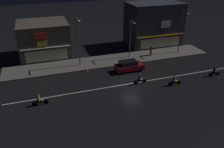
{
  "coord_description": "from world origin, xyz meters",
  "views": [
    {
      "loc": [
        -11.12,
        -24.99,
        15.15
      ],
      "look_at": [
        -2.44,
        1.06,
        1.35
      ],
      "focal_mm": 36.5,
      "sensor_mm": 36.0,
      "label": 1
    }
  ],
  "objects_px": {
    "streetlamp_east": "(182,29)",
    "motorcycle_opposite_lane": "(174,81)",
    "streetlamp_west": "(79,39)",
    "motorcycle_trailing_far": "(214,72)",
    "pedestrian_on_sidewalk": "(151,51)",
    "motorcycle_following": "(140,80)",
    "streetlamp_mid": "(131,36)",
    "traffic_cone": "(87,70)",
    "parked_car_near_kerb": "(129,66)",
    "motorcycle_lead": "(40,100)"
  },
  "relations": [
    {
      "from": "streetlamp_west",
      "to": "motorcycle_trailing_far",
      "type": "bearing_deg",
      "value": -28.3
    },
    {
      "from": "pedestrian_on_sidewalk",
      "to": "motorcycle_following",
      "type": "xyz_separation_m",
      "value": [
        -6.04,
        -8.53,
        -0.35
      ]
    },
    {
      "from": "motorcycle_opposite_lane",
      "to": "motorcycle_trailing_far",
      "type": "relative_size",
      "value": 1.0
    },
    {
      "from": "streetlamp_west",
      "to": "motorcycle_trailing_far",
      "type": "xyz_separation_m",
      "value": [
        17.74,
        -9.55,
        -3.91
      ]
    },
    {
      "from": "streetlamp_east",
      "to": "streetlamp_mid",
      "type": "bearing_deg",
      "value": 176.63
    },
    {
      "from": "motorcycle_following",
      "to": "streetlamp_west",
      "type": "bearing_deg",
      "value": -54.92
    },
    {
      "from": "streetlamp_mid",
      "to": "parked_car_near_kerb",
      "type": "xyz_separation_m",
      "value": [
        -2.11,
        -4.67,
        -3.07
      ]
    },
    {
      "from": "motorcycle_trailing_far",
      "to": "motorcycle_opposite_lane",
      "type": "bearing_deg",
      "value": 10.79
    },
    {
      "from": "motorcycle_opposite_lane",
      "to": "traffic_cone",
      "type": "distance_m",
      "value": 12.75
    },
    {
      "from": "motorcycle_lead",
      "to": "streetlamp_east",
      "type": "bearing_deg",
      "value": -167.46
    },
    {
      "from": "parked_car_near_kerb",
      "to": "motorcycle_opposite_lane",
      "type": "distance_m",
      "value": 7.3
    },
    {
      "from": "parked_car_near_kerb",
      "to": "streetlamp_mid",
      "type": "bearing_deg",
      "value": -114.3
    },
    {
      "from": "motorcycle_following",
      "to": "streetlamp_east",
      "type": "bearing_deg",
      "value": -147.63
    },
    {
      "from": "motorcycle_lead",
      "to": "pedestrian_on_sidewalk",
      "type": "bearing_deg",
      "value": -161.66
    },
    {
      "from": "streetlamp_mid",
      "to": "streetlamp_east",
      "type": "bearing_deg",
      "value": -3.37
    },
    {
      "from": "streetlamp_west",
      "to": "streetlamp_mid",
      "type": "relative_size",
      "value": 1.18
    },
    {
      "from": "streetlamp_mid",
      "to": "motorcycle_lead",
      "type": "relative_size",
      "value": 3.34
    },
    {
      "from": "parked_car_near_kerb",
      "to": "pedestrian_on_sidewalk",
      "type": "bearing_deg",
      "value": -143.65
    },
    {
      "from": "pedestrian_on_sidewalk",
      "to": "motorcycle_trailing_far",
      "type": "height_order",
      "value": "pedestrian_on_sidewalk"
    },
    {
      "from": "parked_car_near_kerb",
      "to": "motorcycle_trailing_far",
      "type": "distance_m",
      "value": 12.37
    },
    {
      "from": "streetlamp_west",
      "to": "parked_car_near_kerb",
      "type": "bearing_deg",
      "value": -31.45
    },
    {
      "from": "streetlamp_east",
      "to": "traffic_cone",
      "type": "xyz_separation_m",
      "value": [
        -17.52,
        -2.53,
        -4.15
      ]
    },
    {
      "from": "pedestrian_on_sidewalk",
      "to": "parked_car_near_kerb",
      "type": "relative_size",
      "value": 0.42
    },
    {
      "from": "streetlamp_west",
      "to": "motorcycle_lead",
      "type": "distance_m",
      "value": 12.03
    },
    {
      "from": "motorcycle_trailing_far",
      "to": "motorcycle_following",
      "type": "bearing_deg",
      "value": -0.34
    },
    {
      "from": "motorcycle_lead",
      "to": "traffic_cone",
      "type": "xyz_separation_m",
      "value": [
        7.16,
        6.78,
        -0.36
      ]
    },
    {
      "from": "traffic_cone",
      "to": "streetlamp_west",
      "type": "bearing_deg",
      "value": 102.63
    },
    {
      "from": "streetlamp_west",
      "to": "traffic_cone",
      "type": "distance_m",
      "value": 4.97
    },
    {
      "from": "pedestrian_on_sidewalk",
      "to": "motorcycle_lead",
      "type": "xyz_separation_m",
      "value": [
        -19.18,
        -9.54,
        -0.35
      ]
    },
    {
      "from": "streetlamp_mid",
      "to": "motorcycle_opposite_lane",
      "type": "height_order",
      "value": "streetlamp_mid"
    },
    {
      "from": "pedestrian_on_sidewalk",
      "to": "streetlamp_east",
      "type": "bearing_deg",
      "value": 113.63
    },
    {
      "from": "streetlamp_mid",
      "to": "motorcycle_following",
      "type": "distance_m",
      "value": 9.7
    },
    {
      "from": "streetlamp_east",
      "to": "motorcycle_opposite_lane",
      "type": "bearing_deg",
      "value": -125.76
    },
    {
      "from": "streetlamp_west",
      "to": "traffic_cone",
      "type": "bearing_deg",
      "value": -77.37
    },
    {
      "from": "streetlamp_west",
      "to": "motorcycle_following",
      "type": "relative_size",
      "value": 3.95
    },
    {
      "from": "motorcycle_trailing_far",
      "to": "parked_car_near_kerb",
      "type": "bearing_deg",
      "value": -19.99
    },
    {
      "from": "streetlamp_east",
      "to": "motorcycle_opposite_lane",
      "type": "relative_size",
      "value": 3.84
    },
    {
      "from": "motorcycle_lead",
      "to": "motorcycle_trailing_far",
      "type": "distance_m",
      "value": 24.35
    },
    {
      "from": "streetlamp_east",
      "to": "traffic_cone",
      "type": "bearing_deg",
      "value": -171.79
    },
    {
      "from": "pedestrian_on_sidewalk",
      "to": "streetlamp_west",
      "type": "bearing_deg",
      "value": -62.6
    },
    {
      "from": "pedestrian_on_sidewalk",
      "to": "motorcycle_trailing_far",
      "type": "bearing_deg",
      "value": 53.83
    },
    {
      "from": "streetlamp_west",
      "to": "motorcycle_lead",
      "type": "height_order",
      "value": "streetlamp_west"
    },
    {
      "from": "streetlamp_mid",
      "to": "streetlamp_east",
      "type": "distance_m",
      "value": 9.34
    },
    {
      "from": "motorcycle_lead",
      "to": "motorcycle_trailing_far",
      "type": "xyz_separation_m",
      "value": [
        24.35,
        -0.29,
        0.0
      ]
    },
    {
      "from": "motorcycle_following",
      "to": "parked_car_near_kerb",
      "type": "bearing_deg",
      "value": -95.04
    },
    {
      "from": "pedestrian_on_sidewalk",
      "to": "motorcycle_following",
      "type": "relative_size",
      "value": 0.96
    },
    {
      "from": "pedestrian_on_sidewalk",
      "to": "traffic_cone",
      "type": "bearing_deg",
      "value": -50.93
    },
    {
      "from": "streetlamp_mid",
      "to": "traffic_cone",
      "type": "bearing_deg",
      "value": -159.44
    },
    {
      "from": "motorcycle_following",
      "to": "motorcycle_trailing_far",
      "type": "distance_m",
      "value": 11.29
    },
    {
      "from": "traffic_cone",
      "to": "motorcycle_following",
      "type": "bearing_deg",
      "value": -43.96
    }
  ]
}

